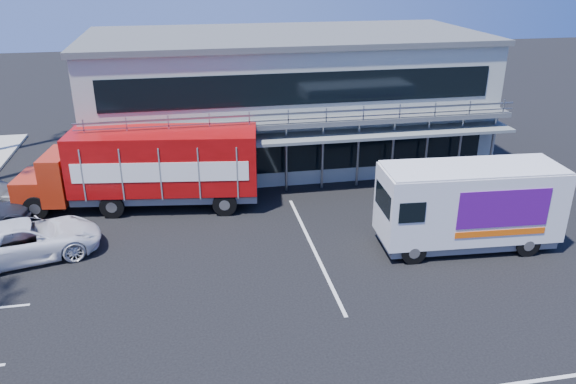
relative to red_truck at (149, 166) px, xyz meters
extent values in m
plane|color=black|center=(4.77, -8.61, -2.10)|extent=(120.00, 120.00, 0.00)
cube|color=#A2A89A|center=(7.77, 6.39, 1.40)|extent=(22.00, 10.00, 7.00)
cube|color=#515454|center=(7.77, 6.39, 5.05)|extent=(22.40, 10.40, 0.30)
cube|color=#515454|center=(7.77, 0.79, 1.50)|extent=(22.00, 1.20, 0.25)
cube|color=gray|center=(7.77, 0.24, 2.00)|extent=(22.00, 0.08, 0.90)
cube|color=slate|center=(7.77, 0.49, 0.80)|extent=(22.00, 1.80, 0.15)
cube|color=black|center=(7.77, 1.37, -0.50)|extent=(20.00, 0.06, 1.60)
cube|color=black|center=(7.77, 1.37, 3.10)|extent=(20.00, 0.06, 1.60)
cube|color=#A2220D|center=(-5.37, 0.74, -1.01)|extent=(1.85, 2.63, 1.31)
cube|color=#A2220D|center=(-4.19, 0.58, -0.41)|extent=(1.45, 2.84, 2.29)
cube|color=black|center=(-4.19, 0.58, 0.24)|extent=(0.37, 2.30, 0.76)
cube|color=#A70A0B|center=(0.77, -0.11, 0.30)|extent=(9.00, 3.89, 2.83)
cube|color=slate|center=(0.77, -0.11, -1.39)|extent=(8.94, 3.49, 0.33)
cube|color=white|center=(0.58, -1.46, 0.19)|extent=(7.94, 1.13, 0.93)
cube|color=white|center=(0.96, 1.25, 0.19)|extent=(7.94, 1.13, 0.93)
cylinder|color=black|center=(-5.21, -0.49, -1.53)|extent=(1.16, 0.43, 1.13)
cylinder|color=black|center=(-4.89, 1.89, -1.53)|extent=(1.16, 0.43, 1.13)
cylinder|color=black|center=(-1.76, -0.96, -1.53)|extent=(1.16, 0.43, 1.13)
cylinder|color=black|center=(-1.44, 1.41, -1.53)|extent=(1.16, 0.43, 1.13)
cylinder|color=black|center=(3.41, -1.68, -1.53)|extent=(1.16, 0.43, 1.13)
cylinder|color=black|center=(3.74, 0.69, -1.53)|extent=(1.16, 0.43, 1.13)
cube|color=silver|center=(13.07, -6.61, -0.06)|extent=(7.45, 2.93, 2.93)
cube|color=slate|center=(13.07, -6.61, -1.68)|extent=(7.14, 2.66, 0.37)
cube|color=black|center=(9.44, -6.39, 0.25)|extent=(0.18, 2.06, 0.99)
cube|color=silver|center=(13.07, -6.61, 1.43)|extent=(7.30, 2.87, 0.08)
cube|color=#540D7C|center=(13.83, -7.92, 0.15)|extent=(3.76, 0.25, 1.57)
cube|color=#540D7C|center=(13.97, -5.39, 0.15)|extent=(3.76, 0.25, 1.57)
cube|color=#F2590C|center=(13.83, -7.93, -0.89)|extent=(3.76, 0.24, 0.26)
cylinder|color=black|center=(10.39, -7.56, -1.59)|extent=(1.02, 0.34, 1.00)
cylinder|color=black|center=(10.52, -5.35, -1.59)|extent=(1.02, 0.34, 1.00)
cylinder|color=black|center=(15.19, -7.84, -1.59)|extent=(1.02, 0.34, 1.00)
cylinder|color=black|center=(15.32, -5.63, -1.59)|extent=(1.02, 0.34, 1.00)
imported|color=white|center=(-4.73, -4.21, -1.31)|extent=(6.14, 3.94, 1.57)
camera|label=1|loc=(1.87, -25.85, 9.24)|focal=35.00mm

